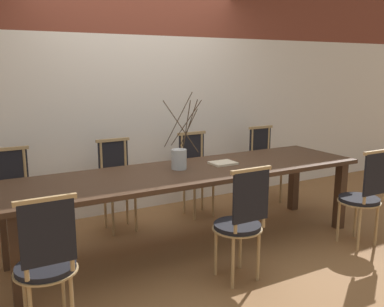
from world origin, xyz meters
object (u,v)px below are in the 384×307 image
(chair_near_center, at_px, (364,194))
(vase_centerpiece, at_px, (179,157))
(chair_far_center, at_px, (196,171))
(dining_table, at_px, (192,178))
(book_stack, at_px, (223,163))

(chair_near_center, distance_m, vase_centerpiece, 1.77)
(chair_far_center, bearing_deg, chair_near_center, 120.75)
(chair_near_center, xyz_separation_m, chair_far_center, (-0.92, 1.55, 0.00))
(dining_table, bearing_deg, chair_near_center, -28.72)
(dining_table, relative_size, vase_centerpiece, 4.82)
(vase_centerpiece, distance_m, book_stack, 0.47)
(chair_near_center, height_order, book_stack, chair_near_center)
(chair_near_center, bearing_deg, chair_far_center, 120.75)
(chair_near_center, bearing_deg, book_stack, 141.77)
(dining_table, xyz_separation_m, book_stack, (0.37, 0.05, 0.09))
(dining_table, distance_m, chair_near_center, 1.62)
(vase_centerpiece, bearing_deg, book_stack, -3.63)
(chair_near_center, distance_m, chair_far_center, 1.81)
(chair_far_center, distance_m, vase_centerpiece, 0.98)
(chair_near_center, relative_size, vase_centerpiece, 1.35)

